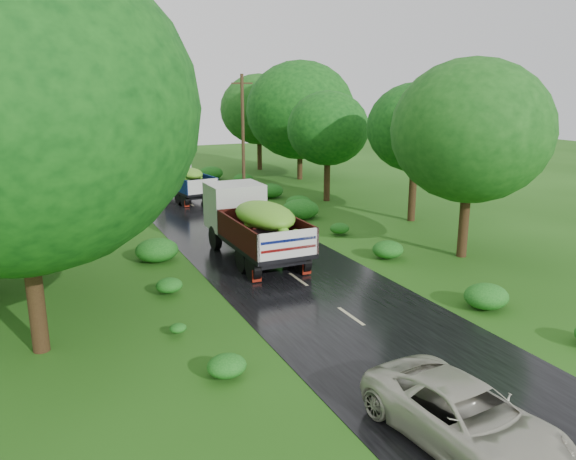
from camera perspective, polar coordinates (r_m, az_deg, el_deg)
ground at (r=15.81m, az=14.09°, el=-13.73°), size 120.00×120.00×0.00m
road at (r=19.54m, az=4.89°, el=-7.68°), size 6.50×80.00×0.02m
road_lines at (r=20.35m, az=3.50°, el=-6.70°), size 0.12×69.60×0.00m
truck_near at (r=24.47m, az=-3.75°, el=0.99°), size 2.55×7.07×2.97m
truck_far at (r=38.13m, az=-10.64°, el=5.21°), size 2.88×6.19×2.51m
car at (r=12.81m, az=17.58°, el=-17.64°), size 2.67×4.95×1.32m
utility_pole at (r=38.72m, az=-4.60°, el=9.69°), size 1.35×0.67×8.15m
trees_right at (r=38.81m, az=4.09°, el=11.29°), size 6.72×32.43×7.37m
shrubs at (r=27.21m, az=-4.44°, el=-0.53°), size 11.90×44.00×0.70m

